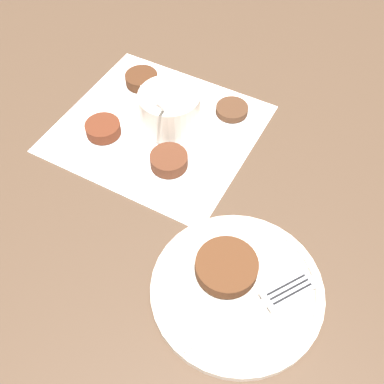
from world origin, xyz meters
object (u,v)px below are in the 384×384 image
at_px(sauce_bowl, 169,110).
at_px(serving_plate, 237,289).
at_px(fritter_on_plate, 227,267).
at_px(fork, 264,303).

height_order(sauce_bowl, serving_plate, sauce_bowl).
bearing_deg(sauce_bowl, fritter_on_plate, 140.29).
distance_m(sauce_bowl, fritter_on_plate, 0.31).
distance_m(sauce_bowl, fork, 0.37).
height_order(fritter_on_plate, fork, fritter_on_plate).
relative_size(sauce_bowl, serving_plate, 0.55).
bearing_deg(serving_plate, sauce_bowl, -38.50).
xyz_separation_m(serving_plate, fritter_on_plate, (0.02, -0.01, 0.02)).
bearing_deg(fritter_on_plate, fork, 167.77).
xyz_separation_m(sauce_bowl, fork, (-0.30, 0.21, -0.01)).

